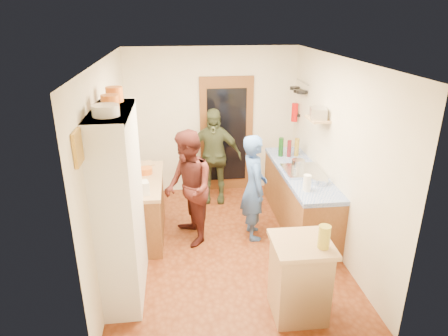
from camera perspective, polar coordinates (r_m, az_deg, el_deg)
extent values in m
cube|color=brown|center=(5.86, 0.34, -10.99)|extent=(3.00, 4.00, 0.02)
cube|color=silver|center=(4.97, 0.41, 15.42)|extent=(3.00, 4.00, 0.02)
cube|color=silver|center=(7.18, -1.67, 6.66)|extent=(3.00, 0.02, 2.60)
cube|color=silver|center=(3.48, 4.63, -10.37)|extent=(3.00, 0.02, 2.60)
cube|color=silver|center=(5.31, -16.02, 0.39)|extent=(0.02, 4.00, 2.60)
cube|color=silver|center=(5.66, 15.73, 1.72)|extent=(0.02, 4.00, 2.60)
cube|color=brown|center=(7.24, 0.35, 4.73)|extent=(0.95, 0.06, 2.10)
cube|color=black|center=(7.20, 0.39, 4.65)|extent=(0.70, 0.02, 1.70)
cube|color=silver|center=(4.63, -14.58, -5.35)|extent=(0.40, 1.20, 2.20)
cube|color=silver|center=(4.27, -15.93, 7.73)|extent=(0.40, 1.14, 0.04)
cylinder|color=white|center=(4.00, -16.55, 7.88)|extent=(0.26, 0.26, 0.11)
cylinder|color=orange|center=(4.29, -15.97, 9.07)|extent=(0.18, 0.18, 0.15)
cylinder|color=orange|center=(4.63, -15.38, 10.11)|extent=(0.19, 0.19, 0.17)
cube|color=brown|center=(6.03, -11.66, -5.73)|extent=(0.60, 1.40, 0.85)
cube|color=tan|center=(5.84, -11.98, -1.79)|extent=(0.64, 1.44, 0.05)
cube|color=white|center=(5.31, -11.96, -2.88)|extent=(0.26, 0.21, 0.18)
cylinder|color=white|center=(5.69, -12.67, -1.14)|extent=(0.21, 0.21, 0.20)
cylinder|color=orange|center=(5.99, -11.13, -0.38)|extent=(0.25, 0.25, 0.09)
cube|color=tan|center=(6.35, -11.45, 0.56)|extent=(0.35, 0.30, 0.02)
cube|color=brown|center=(6.32, 10.66, -4.38)|extent=(0.60, 2.20, 0.84)
cube|color=#113AAB|center=(6.14, 10.94, -0.59)|extent=(0.62, 2.22, 0.06)
cube|color=silver|center=(6.06, 11.16, -0.39)|extent=(0.55, 0.58, 0.04)
cylinder|color=silver|center=(6.09, 10.53, 0.61)|extent=(0.19, 0.19, 0.13)
cylinder|color=#143F14|center=(6.63, 8.13, 2.99)|extent=(0.10, 0.10, 0.31)
cylinder|color=#591419|center=(6.64, 9.29, 2.76)|extent=(0.08, 0.08, 0.28)
cylinder|color=olive|center=(6.68, 10.34, 2.93)|extent=(0.08, 0.08, 0.30)
cylinder|color=white|center=(5.41, 11.78, -2.11)|extent=(0.12, 0.12, 0.23)
cylinder|color=silver|center=(5.69, 13.50, -1.80)|extent=(0.28, 0.28, 0.09)
cube|color=tan|center=(4.54, 10.67, -15.49)|extent=(0.56, 0.56, 0.86)
cube|color=tan|center=(4.29, 11.09, -10.62)|extent=(0.63, 0.63, 0.05)
cube|color=white|center=(4.31, 10.26, -10.22)|extent=(0.35, 0.28, 0.02)
cylinder|color=#AD9E2D|center=(4.17, 14.11, -9.52)|extent=(0.12, 0.12, 0.24)
cylinder|color=silver|center=(6.85, 11.19, 11.96)|extent=(0.02, 0.65, 0.02)
cylinder|color=black|center=(6.69, 11.06, 10.62)|extent=(0.18, 0.18, 0.05)
cylinder|color=black|center=(6.88, 10.55, 10.78)|extent=(0.16, 0.16, 0.05)
cylinder|color=black|center=(7.06, 10.08, 11.16)|extent=(0.17, 0.17, 0.05)
cube|color=tan|center=(5.89, 13.24, 6.81)|extent=(0.26, 0.42, 0.03)
cube|color=silver|center=(5.87, 13.31, 7.66)|extent=(0.28, 0.34, 0.15)
cube|color=black|center=(7.13, 10.50, 7.45)|extent=(0.06, 0.10, 0.04)
cylinder|color=red|center=(7.10, 10.06, 7.84)|extent=(0.11, 0.11, 0.32)
cube|color=gold|center=(3.63, -20.17, 2.73)|extent=(0.03, 0.25, 0.30)
imported|color=#3659A3|center=(5.72, 4.65, -2.87)|extent=(0.39, 0.58, 1.57)
imported|color=#431A16|center=(5.64, -4.93, -2.74)|extent=(0.80, 0.93, 1.66)
imported|color=#353C24|center=(6.82, -1.47, 1.72)|extent=(1.03, 0.57, 1.66)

